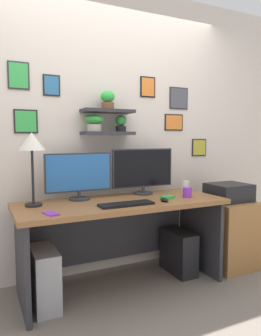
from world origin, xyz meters
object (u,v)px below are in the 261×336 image
object	(u,v)px
cell_phone	(51,214)
computer_tower_right	(178,252)
desk	(120,223)
drawer_cabinet	(227,233)
monitor_left	(79,175)
scissors_tray	(168,197)
computer_mouse	(164,200)
coffee_mug	(187,192)
desk_lamp	(32,146)
monitor_right	(143,170)
computer_tower_left	(44,278)
water_cup	(185,187)
keyboard	(126,204)
printer	(229,192)

from	to	relation	value
cell_phone	computer_tower_right	xyz separation A→B (m)	(1.24, 0.25, -0.55)
desk	drawer_cabinet	xyz separation A→B (m)	(1.14, -0.09, -0.21)
monitor_left	scissors_tray	bearing A→B (deg)	-22.21
computer_mouse	coffee_mug	xyz separation A→B (m)	(0.29, 0.08, 0.03)
desk_lamp	drawer_cabinet	distance (m)	2.05
desk	monitor_right	distance (m)	0.56
computer_tower_left	water_cup	bearing A→B (deg)	6.64
computer_mouse	drawer_cabinet	size ratio (longest dim) A/B	0.14
keyboard	printer	bearing A→B (deg)	6.72
printer	drawer_cabinet	bearing A→B (deg)	0.00
monitor_left	monitor_right	world-z (taller)	monitor_right
coffee_mug	drawer_cabinet	bearing A→B (deg)	6.93
monitor_right	computer_mouse	bearing A→B (deg)	-91.20
monitor_left	computer_tower_left	xyz separation A→B (m)	(-0.36, -0.25, -0.74)
keyboard	monitor_right	bearing A→B (deg)	47.81
computer_mouse	cell_phone	xyz separation A→B (m)	(-0.94, -0.03, -0.01)
computer_tower_right	printer	bearing A→B (deg)	-8.05
computer_mouse	computer_tower_right	xyz separation A→B (m)	(0.30, 0.22, -0.56)
desk	computer_tower_left	size ratio (longest dim) A/B	3.93
coffee_mug	drawer_cabinet	size ratio (longest dim) A/B	0.14
water_cup	computer_tower_right	distance (m)	0.62
desk	drawer_cabinet	distance (m)	1.16
monitor_right	cell_phone	distance (m)	1.07
keyboard	computer_tower_right	bearing A→B (deg)	18.34
computer_tower_left	monitor_right	bearing A→B (deg)	14.60
water_cup	desk	bearing A→B (deg)	-174.63
monitor_left	cell_phone	world-z (taller)	monitor_left
cell_phone	printer	size ratio (longest dim) A/B	0.37
monitor_left	coffee_mug	distance (m)	0.97
monitor_left	computer_tower_right	xyz separation A→B (m)	(0.91, -0.18, -0.76)
keyboard	drawer_cabinet	world-z (taller)	keyboard
coffee_mug	printer	bearing A→B (deg)	6.93
monitor_right	cell_phone	bearing A→B (deg)	-155.81
keyboard	desk	bearing A→B (deg)	78.85
desk	water_cup	distance (m)	0.78
desk	keyboard	xyz separation A→B (m)	(-0.05, -0.23, 0.22)
drawer_cabinet	computer_tower_left	bearing A→B (deg)	-179.99
keyboard	printer	size ratio (longest dim) A/B	1.16
coffee_mug	printer	size ratio (longest dim) A/B	0.24
water_cup	cell_phone	bearing A→B (deg)	-166.25
water_cup	coffee_mug	bearing A→B (deg)	-122.13
coffee_mug	desk_lamp	bearing A→B (deg)	170.48
keyboard	coffee_mug	bearing A→B (deg)	6.53
scissors_tray	drawer_cabinet	world-z (taller)	scissors_tray
coffee_mug	computer_mouse	bearing A→B (deg)	-164.90
computer_mouse	cell_phone	size ratio (longest dim) A/B	0.64
desk	cell_phone	bearing A→B (deg)	-157.39
scissors_tray	drawer_cabinet	size ratio (longest dim) A/B	0.18
monitor_right	printer	size ratio (longest dim) A/B	1.62
desk	printer	size ratio (longest dim) A/B	4.63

